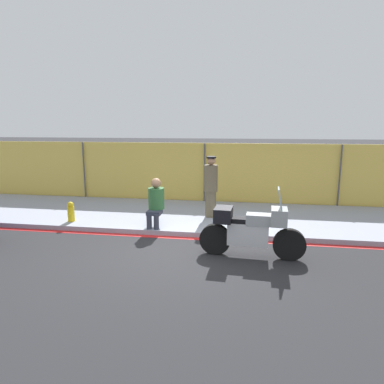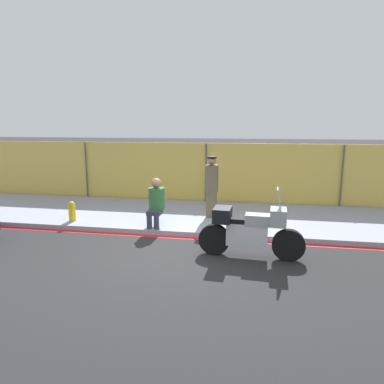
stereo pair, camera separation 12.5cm
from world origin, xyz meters
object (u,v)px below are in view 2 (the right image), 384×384
Objects in this scene: officer_standing at (212,186)px; person_seated_on_curb at (156,200)px; motorcycle at (250,229)px; fire_hydrant at (72,211)px.

officer_standing is 1.39× the size of person_seated_on_curb.
motorcycle reaches higher than fire_hydrant.
motorcycle is 2.85m from officer_standing.
fire_hydrant is at bearing -163.84° from officer_standing.
motorcycle is at bearing -17.33° from fire_hydrant.
person_seated_on_curb is (-1.33, -1.09, -0.21)m from officer_standing.
motorcycle is 1.27× the size of officer_standing.
motorcycle is 1.76× the size of person_seated_on_curb.
officer_standing reaches higher than fire_hydrant.
officer_standing is at bearing 16.16° from fire_hydrant.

